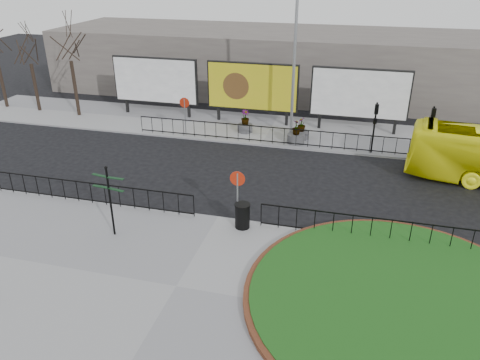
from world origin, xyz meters
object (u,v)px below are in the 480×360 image
(planter_b, at_px, (296,135))
(billboard_mid, at_px, (252,87))
(planter_c, at_px, (301,131))
(litter_bin, at_px, (242,216))
(planter_a, at_px, (245,124))
(lamp_post, at_px, (294,61))
(fingerpost_sign, at_px, (109,194))

(planter_b, bearing_deg, billboard_mid, 137.95)
(billboard_mid, xyz_separation_m, planter_c, (3.70, -2.33, -2.00))
(litter_bin, xyz_separation_m, planter_a, (-2.76, 11.60, -0.03))
(lamp_post, relative_size, planter_b, 6.27)
(billboard_mid, distance_m, litter_bin, 13.98)
(planter_b, relative_size, planter_c, 1.06)
(fingerpost_sign, bearing_deg, billboard_mid, 92.52)
(lamp_post, relative_size, planter_a, 6.31)
(billboard_mid, bearing_deg, planter_a, -90.00)
(litter_bin, height_order, planter_b, planter_b)
(fingerpost_sign, relative_size, planter_c, 2.21)
(planter_a, distance_m, planter_c, 3.72)
(billboard_mid, xyz_separation_m, lamp_post, (3.01, -1.97, 2.23))
(litter_bin, distance_m, planter_c, 11.28)
(billboard_mid, bearing_deg, planter_c, -32.18)
(fingerpost_sign, xyz_separation_m, planter_a, (2.21, 13.46, -1.33))
(planter_a, height_order, planter_c, planter_a)
(billboard_mid, distance_m, fingerpost_sign, 15.60)
(lamp_post, relative_size, fingerpost_sign, 3.00)
(litter_bin, bearing_deg, lamp_post, 88.79)
(litter_bin, bearing_deg, fingerpost_sign, -159.47)
(billboard_mid, distance_m, planter_a, 2.78)
(billboard_mid, distance_m, lamp_post, 4.23)
(planter_a, bearing_deg, planter_b, -18.71)
(lamp_post, xyz_separation_m, fingerpost_sign, (-5.22, -13.46, -2.85))
(billboard_mid, bearing_deg, fingerpost_sign, -98.15)
(lamp_post, bearing_deg, billboard_mid, 146.75)
(planter_a, bearing_deg, billboard_mid, 90.00)
(fingerpost_sign, height_order, planter_c, fingerpost_sign)
(planter_c, bearing_deg, planter_a, 174.49)
(billboard_mid, xyz_separation_m, fingerpost_sign, (-2.21, -15.43, -0.62))
(lamp_post, height_order, fingerpost_sign, lamp_post)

